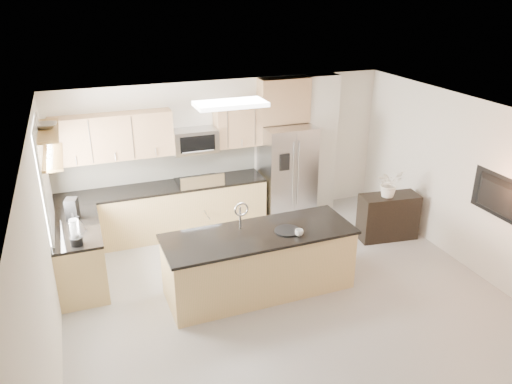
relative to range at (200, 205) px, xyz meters
name	(u,v)px	position (x,y,z in m)	size (l,w,h in m)	color
floor	(298,314)	(0.60, -2.92, -0.47)	(6.50, 6.50, 0.00)	#999692
ceiling	(306,127)	(0.60, -2.92, 2.13)	(6.00, 6.50, 0.02)	white
wall_back	(225,152)	(0.60, 0.33, 0.83)	(6.00, 0.02, 2.60)	silver
wall_left	(44,273)	(-2.40, -2.92, 0.83)	(0.02, 6.50, 2.60)	silver
wall_right	(491,195)	(3.60, -2.92, 0.83)	(0.02, 6.50, 2.60)	silver
back_counter	(165,210)	(-0.63, 0.01, 0.00)	(3.55, 0.66, 1.44)	tan
left_counter	(80,254)	(-2.07, -1.07, -0.01)	(0.66, 1.50, 0.92)	tan
range	(200,205)	(0.00, 0.00, 0.00)	(0.76, 0.64, 1.14)	black
upper_cabinets	(153,133)	(-0.70, 0.16, 1.35)	(3.50, 0.33, 0.75)	tan
microwave	(195,141)	(0.00, 0.12, 1.16)	(0.76, 0.40, 0.40)	#ABABAD
refrigerator	(287,173)	(1.66, -0.05, 0.42)	(0.92, 0.78, 1.78)	#ABABAD
partition_column	(319,144)	(2.42, 0.18, 0.83)	(0.60, 0.30, 2.60)	silver
window	(45,181)	(-2.38, -1.07, 1.18)	(0.04, 1.15, 1.65)	white
shelf_lower	(51,157)	(-2.25, -0.97, 1.48)	(0.30, 1.20, 0.04)	olive
shelf_upper	(47,131)	(-2.25, -0.97, 1.85)	(0.30, 1.20, 0.04)	olive
ceiling_fixture	(231,104)	(0.20, -1.32, 2.09)	(1.00, 0.50, 0.06)	white
island	(259,262)	(0.31, -2.19, -0.01)	(2.71, 1.03, 1.35)	tan
credenza	(388,217)	(2.97, -1.44, -0.07)	(1.00, 0.42, 0.80)	black
cup	(299,233)	(0.79, -2.46, 0.50)	(0.12, 0.12, 0.09)	silver
platter	(287,231)	(0.69, -2.28, 0.47)	(0.37, 0.37, 0.02)	black
blender	(75,234)	(-2.07, -1.65, 0.61)	(0.16, 0.16, 0.37)	black
kettle	(79,224)	(-2.02, -1.24, 0.55)	(0.18, 0.18, 0.22)	#ABABAD
coffee_maker	(72,209)	(-2.09, -0.79, 0.60)	(0.21, 0.24, 0.31)	black
bowl	(46,125)	(-2.25, -0.92, 1.91)	(0.37, 0.37, 0.09)	#ABABAD
flower_vase	(390,177)	(2.91, -1.45, 0.68)	(0.64, 0.55, 0.71)	white
television	(497,198)	(3.51, -3.12, 0.88)	(1.08, 0.14, 0.62)	black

